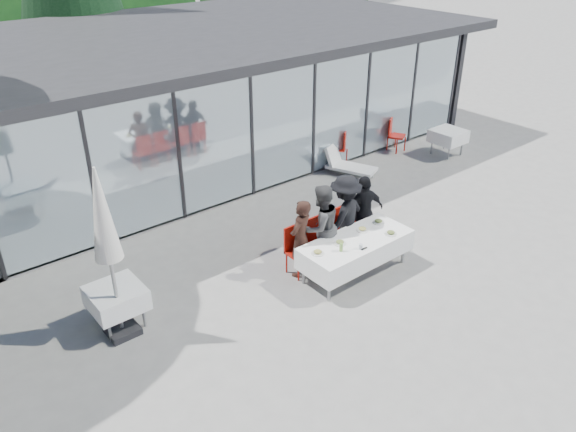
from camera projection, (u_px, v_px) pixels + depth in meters
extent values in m
plane|color=gray|center=(335.00, 283.00, 10.62)|extent=(90.00, 90.00, 0.00)
cube|color=gray|center=(202.00, 140.00, 17.16)|extent=(14.00, 8.00, 0.10)
cube|color=black|center=(139.00, 66.00, 19.09)|extent=(14.00, 0.20, 3.20)
cube|color=black|center=(363.00, 57.00, 20.26)|extent=(0.20, 8.00, 3.20)
cube|color=silver|center=(283.00, 125.00, 13.72)|extent=(13.60, 0.06, 3.10)
cube|color=#2D2D30|center=(202.00, 32.00, 15.34)|extent=(14.80, 8.80, 0.24)
cube|color=#262628|center=(91.00, 177.00, 11.02)|extent=(0.08, 0.10, 3.10)
cube|color=#262628|center=(178.00, 154.00, 12.10)|extent=(0.08, 0.10, 3.10)
cube|color=#262628|center=(251.00, 134.00, 13.18)|extent=(0.08, 0.10, 3.10)
cube|color=#262628|center=(313.00, 117.00, 14.26)|extent=(0.08, 0.10, 3.10)
cube|color=#262628|center=(366.00, 103.00, 15.34)|extent=(0.08, 0.10, 3.10)
cube|color=#262628|center=(413.00, 90.00, 16.42)|extent=(0.08, 0.10, 3.10)
cube|color=#262628|center=(453.00, 80.00, 17.50)|extent=(0.08, 0.10, 3.10)
cube|color=#B0150B|center=(149.00, 163.00, 14.56)|extent=(0.45, 0.45, 0.90)
cube|color=#B0150B|center=(190.00, 145.00, 15.73)|extent=(0.45, 0.45, 0.90)
cube|color=#B0150B|center=(271.00, 130.00, 16.78)|extent=(0.45, 0.45, 0.90)
cube|color=#B0150B|center=(306.00, 112.00, 18.37)|extent=(0.45, 0.45, 0.90)
cube|color=white|center=(356.00, 249.00, 10.67)|extent=(2.26, 0.96, 0.42)
cylinder|color=gray|center=(329.00, 284.00, 9.96)|extent=(0.06, 0.06, 0.71)
cylinder|color=gray|center=(404.00, 247.00, 11.08)|extent=(0.06, 0.06, 0.71)
cylinder|color=gray|center=(304.00, 267.00, 10.44)|extent=(0.06, 0.06, 0.71)
cylinder|color=gray|center=(377.00, 233.00, 11.55)|extent=(0.06, 0.06, 0.71)
imported|color=#321D16|center=(301.00, 239.00, 10.53)|extent=(0.73, 0.73, 1.57)
cube|color=#B0150B|center=(300.00, 253.00, 10.70)|extent=(0.44, 0.44, 0.05)
cube|color=#B0150B|center=(293.00, 238.00, 10.72)|extent=(0.44, 0.04, 0.55)
cylinder|color=#B0150B|center=(299.00, 271.00, 10.59)|extent=(0.04, 0.04, 0.43)
cylinder|color=#B0150B|center=(313.00, 264.00, 10.79)|extent=(0.04, 0.04, 0.43)
cylinder|color=#B0150B|center=(287.00, 263.00, 10.83)|extent=(0.04, 0.04, 0.43)
cylinder|color=#B0150B|center=(301.00, 257.00, 11.03)|extent=(0.04, 0.04, 0.43)
imported|color=#4D4D4D|center=(321.00, 227.00, 10.77)|extent=(0.86, 0.86, 1.72)
cube|color=#B0150B|center=(319.00, 245.00, 10.98)|extent=(0.44, 0.44, 0.05)
cube|color=#B0150B|center=(313.00, 230.00, 11.00)|extent=(0.44, 0.04, 0.55)
cylinder|color=#B0150B|center=(318.00, 262.00, 10.87)|extent=(0.04, 0.04, 0.43)
cylinder|color=#B0150B|center=(332.00, 255.00, 11.07)|extent=(0.04, 0.04, 0.43)
cylinder|color=#B0150B|center=(306.00, 254.00, 11.11)|extent=(0.04, 0.04, 0.43)
cylinder|color=#B0150B|center=(320.00, 248.00, 11.31)|extent=(0.04, 0.04, 0.43)
imported|color=black|center=(344.00, 216.00, 11.12)|extent=(1.38, 1.38, 1.74)
cube|color=#B0150B|center=(343.00, 234.00, 11.33)|extent=(0.44, 0.44, 0.05)
cube|color=#B0150B|center=(337.00, 220.00, 11.35)|extent=(0.44, 0.04, 0.55)
cylinder|color=#B0150B|center=(342.00, 251.00, 11.22)|extent=(0.04, 0.04, 0.43)
cylinder|color=#B0150B|center=(355.00, 245.00, 11.42)|extent=(0.04, 0.04, 0.43)
cylinder|color=#B0150B|center=(330.00, 244.00, 11.47)|extent=(0.04, 0.04, 0.43)
cylinder|color=#B0150B|center=(343.00, 238.00, 11.67)|extent=(0.04, 0.04, 0.43)
imported|color=black|center=(364.00, 212.00, 11.47)|extent=(1.07, 1.07, 1.58)
cube|color=#B0150B|center=(362.00, 226.00, 11.64)|extent=(0.44, 0.44, 0.05)
cube|color=#B0150B|center=(356.00, 212.00, 11.66)|extent=(0.44, 0.04, 0.55)
cylinder|color=#B0150B|center=(362.00, 242.00, 11.53)|extent=(0.04, 0.04, 0.43)
cylinder|color=#B0150B|center=(374.00, 236.00, 11.73)|extent=(0.04, 0.04, 0.43)
cylinder|color=#B0150B|center=(349.00, 235.00, 11.78)|extent=(0.04, 0.04, 0.43)
cylinder|color=#B0150B|center=(361.00, 230.00, 11.98)|extent=(0.04, 0.04, 0.43)
cylinder|color=white|center=(318.00, 253.00, 10.13)|extent=(0.24, 0.24, 0.01)
ellipsoid|color=tan|center=(318.00, 252.00, 10.11)|extent=(0.15, 0.15, 0.05)
cylinder|color=white|center=(340.00, 243.00, 10.43)|extent=(0.24, 0.24, 0.01)
ellipsoid|color=#3A5F23|center=(340.00, 242.00, 10.41)|extent=(0.15, 0.15, 0.05)
cylinder|color=white|center=(362.00, 230.00, 10.87)|extent=(0.24, 0.24, 0.01)
ellipsoid|color=tan|center=(362.00, 229.00, 10.85)|extent=(0.15, 0.15, 0.05)
cylinder|color=white|center=(378.00, 222.00, 11.14)|extent=(0.24, 0.24, 0.01)
ellipsoid|color=#3A5F23|center=(379.00, 221.00, 11.13)|extent=(0.15, 0.15, 0.05)
cylinder|color=white|center=(391.00, 234.00, 10.74)|extent=(0.24, 0.24, 0.01)
ellipsoid|color=#3A5F23|center=(391.00, 232.00, 10.72)|extent=(0.15, 0.15, 0.05)
cylinder|color=#80B24A|center=(341.00, 247.00, 10.17)|extent=(0.06, 0.06, 0.16)
cylinder|color=silver|center=(361.00, 246.00, 10.25)|extent=(0.07, 0.07, 0.10)
cube|color=black|center=(364.00, 249.00, 10.27)|extent=(0.14, 0.03, 0.01)
cube|color=white|center=(116.00, 298.00, 9.28)|extent=(0.86, 0.86, 0.36)
cylinder|color=gray|center=(108.00, 324.00, 9.00)|extent=(0.05, 0.05, 0.72)
cylinder|color=gray|center=(143.00, 309.00, 9.33)|extent=(0.05, 0.05, 0.72)
cylinder|color=gray|center=(94.00, 306.00, 9.41)|extent=(0.05, 0.05, 0.72)
cylinder|color=gray|center=(127.00, 292.00, 9.74)|extent=(0.05, 0.05, 0.72)
cube|color=white|center=(448.00, 136.00, 16.03)|extent=(0.86, 0.86, 0.36)
cylinder|color=gray|center=(449.00, 148.00, 15.75)|extent=(0.05, 0.05, 0.72)
cylinder|color=gray|center=(462.00, 143.00, 16.09)|extent=(0.05, 0.05, 0.72)
cylinder|color=gray|center=(432.00, 142.00, 16.16)|extent=(0.05, 0.05, 0.72)
cylinder|color=gray|center=(445.00, 137.00, 16.50)|extent=(0.05, 0.05, 0.72)
cube|color=#B0150B|center=(397.00, 136.00, 16.34)|extent=(0.60, 0.60, 0.05)
cube|color=#B0150B|center=(391.00, 127.00, 16.29)|extent=(0.40, 0.25, 0.55)
cylinder|color=#B0150B|center=(397.00, 147.00, 16.23)|extent=(0.04, 0.04, 0.43)
cylinder|color=#B0150B|center=(405.00, 144.00, 16.43)|extent=(0.04, 0.04, 0.43)
cylinder|color=#B0150B|center=(387.00, 143.00, 16.48)|extent=(0.04, 0.04, 0.43)
cylinder|color=#B0150B|center=(395.00, 141.00, 16.68)|extent=(0.04, 0.04, 0.43)
cube|color=#B0150B|center=(338.00, 148.00, 15.51)|extent=(0.61, 0.61, 0.05)
cube|color=#B0150B|center=(345.00, 140.00, 15.35)|extent=(0.38, 0.29, 0.55)
cylinder|color=#B0150B|center=(337.00, 159.00, 15.40)|extent=(0.04, 0.04, 0.43)
cylinder|color=#B0150B|center=(347.00, 156.00, 15.60)|extent=(0.04, 0.04, 0.43)
cylinder|color=#B0150B|center=(328.00, 156.00, 15.64)|extent=(0.04, 0.04, 0.43)
cylinder|color=#B0150B|center=(338.00, 153.00, 15.84)|extent=(0.04, 0.04, 0.43)
cube|color=black|center=(123.00, 330.00, 9.33)|extent=(0.50, 0.50, 0.12)
cylinder|color=gray|center=(111.00, 265.00, 8.71)|extent=(0.06, 0.06, 2.70)
cone|color=silver|center=(102.00, 214.00, 8.29)|extent=(0.44, 0.44, 1.52)
cube|color=white|center=(351.00, 168.00, 14.98)|extent=(1.05, 1.43, 0.08)
cube|color=white|center=(333.00, 155.00, 15.08)|extent=(0.66, 0.47, 0.54)
cylinder|color=white|center=(359.00, 181.00, 14.51)|extent=(0.04, 0.04, 0.14)
cylinder|color=white|center=(373.00, 176.00, 14.79)|extent=(0.04, 0.04, 0.14)
cylinder|color=white|center=(330.00, 168.00, 15.26)|extent=(0.04, 0.04, 0.14)
cylinder|color=white|center=(344.00, 163.00, 15.54)|extent=(0.04, 0.04, 0.14)
cylinder|color=#382316|center=(86.00, 84.00, 19.29)|extent=(0.44, 0.44, 2.00)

